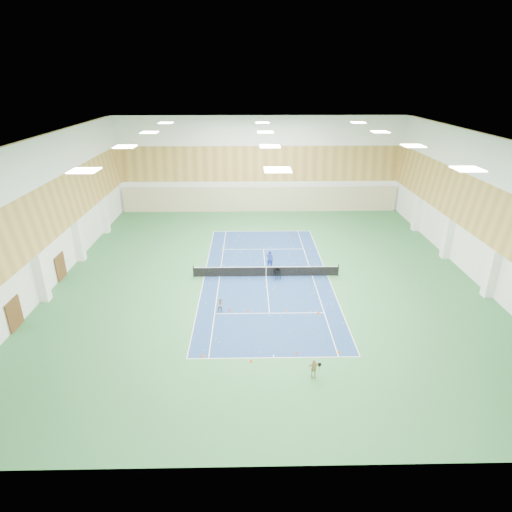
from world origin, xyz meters
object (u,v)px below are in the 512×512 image
Objects in this scene: child_court at (221,305)px; ball_cart at (277,274)px; coach at (270,259)px; tennis_net at (266,271)px; child_apron at (314,368)px.

ball_cart is (4.56, 5.46, -0.11)m from child_court.
coach reaches higher than ball_cart.
coach is (0.42, 1.98, 0.29)m from tennis_net.
child_court is (-4.06, -8.04, -0.26)m from coach.
child_apron is (1.80, -15.75, -0.23)m from coach.
coach is 1.78× the size of ball_cart.
coach is 2.65m from ball_cart.
tennis_net is 10.92× the size of child_court.
tennis_net is 10.38× the size of child_apron.
tennis_net is 13.54× the size of ball_cart.
tennis_net is 2.04m from coach.
coach is 9.01m from child_court.
child_court is 9.69m from child_apron.
child_court is at bearing 128.02° from child_apron.
tennis_net is at bearing 37.39° from child_court.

